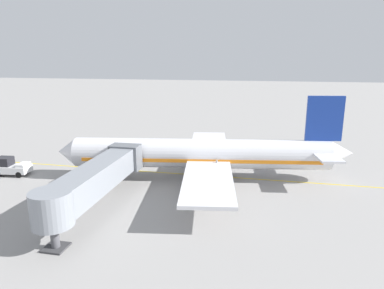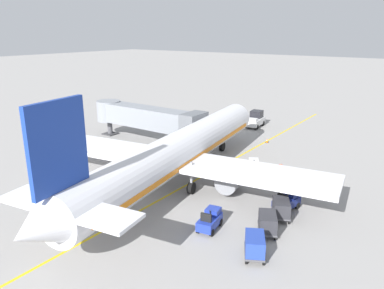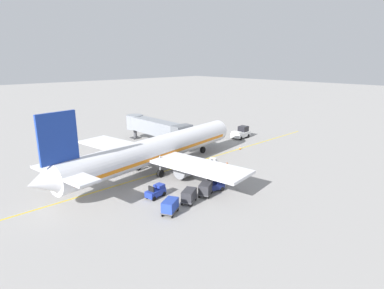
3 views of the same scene
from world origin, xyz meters
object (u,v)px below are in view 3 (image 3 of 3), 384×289
baggage_tug_trailing (215,185)px  baggage_cart_second_in_train (189,195)px  parked_airliner (157,150)px  baggage_tug_lead (156,191)px  ground_crew_wing_walker (227,167)px  safety_cone_nose_left (240,148)px  jet_bridge (155,127)px  baggage_cart_third_in_train (170,206)px  pushback_tractor (241,133)px  baggage_tug_spare (212,164)px  baggage_cart_front (206,188)px

baggage_tug_trailing → baggage_cart_second_in_train: baggage_tug_trailing is taller
parked_airliner → baggage_cart_second_in_train: 12.11m
baggage_tug_lead → ground_crew_wing_walker: bearing=87.8°
baggage_cart_second_in_train → safety_cone_nose_left: 23.96m
parked_airliner → baggage_tug_lead: parked_airliner is taller
jet_bridge → baggage_cart_third_in_train: bearing=-33.7°
parked_airliner → pushback_tractor: size_ratio=8.07×
baggage_tug_spare → baggage_cart_front: baggage_tug_spare is taller
baggage_tug_spare → baggage_cart_second_in_train: bearing=-58.9°
baggage_tug_spare → baggage_cart_front: (6.20, -7.66, 0.24)m
pushback_tractor → baggage_tug_spare: (8.94, -18.34, -0.39)m
baggage_tug_trailing → safety_cone_nose_left: baggage_tug_trailing is taller
baggage_tug_spare → baggage_cart_second_in_train: size_ratio=0.96×
baggage_cart_second_in_train → baggage_cart_third_in_train: (0.57, -3.26, 0.00)m
pushback_tractor → baggage_tug_lead: 32.66m
pushback_tractor → ground_crew_wing_walker: pushback_tractor is taller
parked_airliner → safety_cone_nose_left: parked_airliner is taller
jet_bridge → baggage_tug_spare: jet_bridge is taller
baggage_tug_spare → baggage_cart_third_in_train: bearing=-63.4°
parked_airliner → baggage_cart_third_in_train: size_ratio=12.97×
baggage_tug_trailing → baggage_tug_lead: bearing=-118.6°
ground_crew_wing_walker → safety_cone_nose_left: ground_crew_wing_walker is taller
baggage_cart_front → baggage_cart_third_in_train: (0.68, -6.06, 0.00)m
jet_bridge → baggage_cart_third_in_train: jet_bridge is taller
pushback_tractor → baggage_tug_lead: (11.39, -30.61, -0.39)m
parked_airliner → baggage_cart_front: (11.13, -1.11, -2.24)m
parked_airliner → safety_cone_nose_left: (1.32, 17.88, -2.90)m
jet_bridge → baggage_cart_front: size_ratio=6.09×
pushback_tractor → baggage_cart_front: bearing=-59.8°
pushback_tractor → baggage_tug_spare: size_ratio=1.67×
baggage_tug_trailing → baggage_tug_spare: (-5.97, 5.80, 0.00)m
pushback_tractor → parked_airliner: bearing=-80.9°
pushback_tractor → baggage_tug_lead: pushback_tractor is taller
baggage_cart_third_in_train → ground_crew_wing_walker: 14.32m
baggage_cart_front → safety_cone_nose_left: size_ratio=4.87×
baggage_tug_lead → baggage_cart_front: size_ratio=0.93×
pushback_tractor → baggage_tug_trailing: 28.38m
baggage_cart_front → baggage_cart_third_in_train: same height
pushback_tractor → safety_cone_nose_left: (5.33, -7.00, -0.81)m
parked_airliner → baggage_cart_second_in_train: bearing=-19.2°
safety_cone_nose_left → baggage_cart_front: bearing=-62.7°
jet_bridge → baggage_tug_trailing: jet_bridge is taller
baggage_tug_lead → baggage_cart_front: bearing=50.9°
baggage_cart_third_in_train → parked_airliner: bearing=148.7°
baggage_cart_third_in_train → pushback_tractor: bearing=116.3°
baggage_cart_front → baggage_tug_spare: bearing=129.0°
safety_cone_nose_left → baggage_tug_trailing: bearing=-60.8°
pushback_tractor → baggage_tug_trailing: (14.92, -24.14, -0.39)m
baggage_cart_third_in_train → ground_crew_wing_walker: size_ratio=1.70×
jet_bridge → baggage_tug_spare: (16.87, -2.10, -2.75)m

